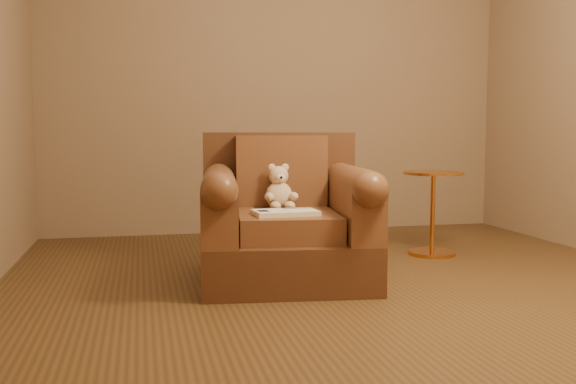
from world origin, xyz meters
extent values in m
plane|color=brown|center=(0.00, 0.00, 0.00)|extent=(4.00, 4.00, 0.00)
cube|color=#8B7056|center=(0.00, 2.00, 1.35)|extent=(4.00, 0.02, 2.70)
cube|color=#4D2C19|center=(-0.36, 0.11, 0.13)|extent=(1.06, 1.02, 0.27)
cube|color=#4D2C19|center=(-0.31, 0.52, 0.57)|extent=(0.97, 0.21, 0.60)
cube|color=brown|center=(-0.36, 0.07, 0.34)|extent=(0.63, 0.73, 0.14)
cube|color=brown|center=(-0.32, 0.40, 0.63)|extent=(0.57, 0.22, 0.43)
cube|color=brown|center=(-0.74, 0.11, 0.42)|extent=(0.29, 0.84, 0.31)
cube|color=brown|center=(0.02, 0.02, 0.42)|extent=(0.29, 0.84, 0.31)
cylinder|color=brown|center=(-0.74, 0.11, 0.58)|extent=(0.29, 0.84, 0.19)
cylinder|color=brown|center=(0.02, 0.02, 0.58)|extent=(0.29, 0.84, 0.19)
ellipsoid|color=beige|center=(-0.37, 0.25, 0.49)|extent=(0.16, 0.14, 0.17)
sphere|color=beige|center=(-0.37, 0.26, 0.61)|extent=(0.12, 0.12, 0.12)
ellipsoid|color=beige|center=(-0.41, 0.27, 0.66)|extent=(0.05, 0.03, 0.05)
ellipsoid|color=beige|center=(-0.33, 0.27, 0.66)|extent=(0.05, 0.03, 0.05)
ellipsoid|color=beige|center=(-0.37, 0.20, 0.60)|extent=(0.06, 0.04, 0.05)
sphere|color=black|center=(-0.37, 0.19, 0.61)|extent=(0.02, 0.02, 0.02)
ellipsoid|color=beige|center=(-0.44, 0.18, 0.49)|extent=(0.05, 0.10, 0.05)
ellipsoid|color=beige|center=(-0.29, 0.18, 0.49)|extent=(0.05, 0.10, 0.05)
ellipsoid|color=beige|center=(-0.41, 0.15, 0.44)|extent=(0.06, 0.10, 0.05)
ellipsoid|color=beige|center=(-0.33, 0.15, 0.44)|extent=(0.06, 0.10, 0.05)
cube|color=beige|center=(-0.40, -0.05, 0.43)|extent=(0.36, 0.23, 0.02)
cube|color=white|center=(-0.49, -0.06, 0.44)|extent=(0.18, 0.22, 0.00)
cube|color=white|center=(-0.31, -0.05, 0.44)|extent=(0.18, 0.22, 0.00)
cube|color=beige|center=(-0.40, -0.05, 0.44)|extent=(0.02, 0.21, 0.00)
cube|color=#0F1638|center=(-0.53, -0.06, 0.44)|extent=(0.06, 0.08, 0.00)
cube|color=slate|center=(-0.32, 0.03, 0.44)|extent=(0.16, 0.05, 0.00)
cylinder|color=#D4883A|center=(0.83, 0.68, 0.01)|extent=(0.34, 0.34, 0.03)
cylinder|color=#D4883A|center=(0.83, 0.68, 0.30)|extent=(0.03, 0.03, 0.55)
cylinder|color=#D4883A|center=(0.83, 0.68, 0.58)|extent=(0.42, 0.42, 0.02)
cylinder|color=#D4883A|center=(0.83, 0.68, 0.57)|extent=(0.03, 0.03, 0.02)
camera|label=1|loc=(-1.17, -3.48, 0.88)|focal=40.00mm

